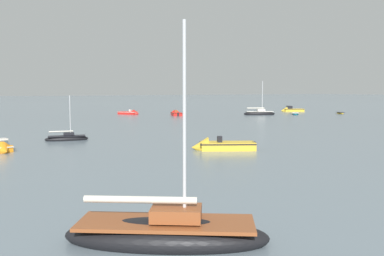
% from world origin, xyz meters
% --- Properties ---
extents(rowboat_moored_0, '(3.65, 3.72, 0.61)m').
position_xyz_m(rowboat_moored_0, '(30.38, 71.38, 0.17)').
color(rowboat_moored_0, '#197084').
rests_on(rowboat_moored_0, ground).
extents(sailboat_moored_0, '(4.64, 2.25, 4.99)m').
position_xyz_m(sailboat_moored_0, '(-24.17, 50.07, 0.22)').
color(sailboat_moored_0, black).
rests_on(sailboat_moored_0, ground).
extents(motorboat_moored_0, '(4.15, 5.15, 1.72)m').
position_xyz_m(motorboat_moored_0, '(-0.12, 90.36, 0.24)').
color(motorboat_moored_0, red).
rests_on(motorboat_moored_0, ground).
extents(sailboat_moored_1, '(6.97, 4.88, 7.56)m').
position_xyz_m(sailboat_moored_1, '(23.10, 74.75, 0.33)').
color(sailboat_moored_1, black).
rests_on(sailboat_moored_1, ground).
extents(motorboat_moored_1, '(5.89, 4.44, 1.94)m').
position_xyz_m(motorboat_moored_1, '(-14.40, 35.94, 0.27)').
color(motorboat_moored_1, gold).
rests_on(motorboat_moored_1, ground).
extents(sailboat_moored_2, '(7.17, 5.89, 8.04)m').
position_xyz_m(sailboat_moored_2, '(-28.85, 18.15, 0.35)').
color(sailboat_moored_2, black).
rests_on(sailboat_moored_2, ground).
extents(rowboat_moored_3, '(2.53, 3.28, 0.50)m').
position_xyz_m(rowboat_moored_3, '(41.09, 68.31, 0.14)').
color(rowboat_moored_3, gold).
rests_on(rowboat_moored_3, ground).
extents(motorboat_moored_3, '(3.50, 5.52, 1.79)m').
position_xyz_m(motorboat_moored_3, '(6.81, 82.45, 0.25)').
color(motorboat_moored_3, red).
rests_on(motorboat_moored_3, ground).
extents(motorboat_moored_4, '(5.84, 4.29, 2.12)m').
position_xyz_m(motorboat_moored_4, '(38.35, 81.11, 0.32)').
color(motorboat_moored_4, gold).
rests_on(motorboat_moored_4, ground).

